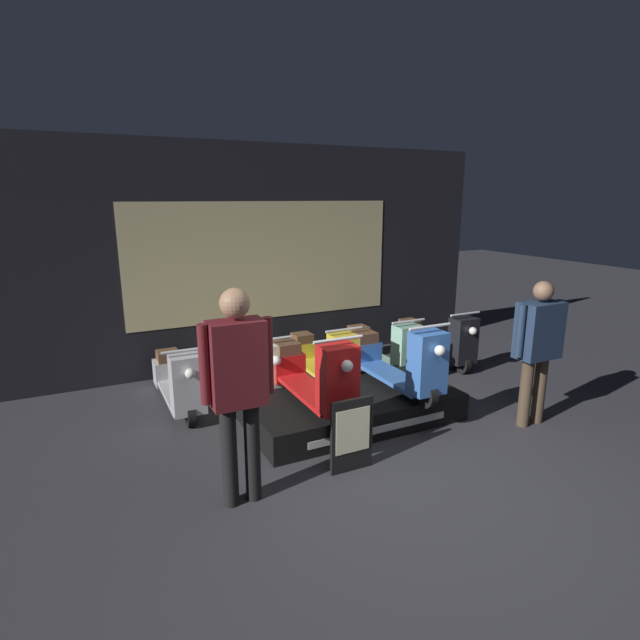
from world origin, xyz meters
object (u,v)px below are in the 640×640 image
at_px(scooter_backrow_1, 256,369).
at_px(person_left_browsing, 238,380).
at_px(price_sign_board, 352,435).
at_px(scooter_display_right, 396,361).
at_px(person_right_browsing, 538,341).
at_px(scooter_backrow_2, 323,359).
at_px(scooter_backrow_0, 179,381).
at_px(scooter_display_left, 312,376).
at_px(scooter_backrow_3, 383,349).
at_px(scooter_backrow_4, 437,341).

bearing_deg(scooter_backrow_1, person_left_browsing, -111.83).
bearing_deg(price_sign_board, scooter_display_right, 39.13).
xyz_separation_m(scooter_backrow_1, person_right_browsing, (2.45, -2.18, 0.63)).
distance_m(scooter_backrow_2, person_left_browsing, 2.94).
distance_m(scooter_backrow_0, scooter_backrow_1, 0.96).
relative_size(scooter_backrow_0, person_left_browsing, 0.93).
bearing_deg(person_left_browsing, scooter_backrow_2, 49.85).
relative_size(scooter_display_right, person_left_browsing, 0.93).
height_order(scooter_backrow_1, price_sign_board, scooter_backrow_1).
xyz_separation_m(scooter_display_left, person_right_browsing, (2.26, -0.89, 0.32)).
bearing_deg(scooter_backrow_3, scooter_display_right, -118.03).
xyz_separation_m(person_left_browsing, person_right_browsing, (3.32, 0.00, -0.11)).
height_order(scooter_backrow_1, person_left_browsing, person_left_browsing).
bearing_deg(scooter_backrow_4, person_left_browsing, -149.96).
bearing_deg(scooter_backrow_3, scooter_backrow_2, 180.00).
distance_m(scooter_display_left, scooter_backrow_2, 1.54).
height_order(scooter_backrow_4, price_sign_board, scooter_backrow_4).
height_order(scooter_display_right, scooter_backrow_2, scooter_display_right).
xyz_separation_m(person_right_browsing, price_sign_board, (-2.27, 0.02, -0.61)).
height_order(scooter_display_left, price_sign_board, scooter_display_left).
bearing_deg(scooter_display_right, scooter_backrow_1, 133.94).
relative_size(scooter_display_right, scooter_backrow_2, 1.00).
distance_m(person_left_browsing, price_sign_board, 1.27).
xyz_separation_m(scooter_display_right, scooter_backrow_2, (-0.28, 1.29, -0.31)).
relative_size(scooter_backrow_1, person_left_browsing, 0.93).
height_order(scooter_display_right, scooter_backrow_4, scooter_display_right).
xyz_separation_m(scooter_display_left, price_sign_board, (-0.01, -0.87, -0.28)).
bearing_deg(scooter_backrow_3, person_right_browsing, -76.54).
xyz_separation_m(scooter_backrow_1, scooter_backrow_3, (1.93, 0.00, 0.00)).
distance_m(scooter_display_left, scooter_backrow_3, 2.19).
bearing_deg(scooter_backrow_4, price_sign_board, -141.55).
relative_size(scooter_backrow_0, person_right_browsing, 1.04).
bearing_deg(scooter_display_left, person_left_browsing, -140.04).
bearing_deg(scooter_backrow_1, person_right_browsing, -41.63).
relative_size(scooter_backrow_4, person_left_browsing, 0.93).
relative_size(scooter_backrow_3, scooter_backrow_4, 1.00).
bearing_deg(scooter_backrow_1, scooter_backrow_2, 0.00).
bearing_deg(scooter_backrow_4, person_right_browsing, -101.50).
bearing_deg(scooter_backrow_1, scooter_backrow_0, 180.00).
distance_m(scooter_backrow_2, person_right_browsing, 2.71).
relative_size(scooter_display_left, scooter_backrow_3, 1.00).
height_order(scooter_backrow_0, person_right_browsing, person_right_browsing).
relative_size(scooter_backrow_4, person_right_browsing, 1.04).
height_order(scooter_display_right, person_left_browsing, person_left_browsing).
xyz_separation_m(scooter_backrow_3, price_sign_board, (-1.75, -2.16, 0.03)).
height_order(scooter_display_right, scooter_backrow_3, scooter_display_right).
xyz_separation_m(scooter_backrow_4, price_sign_board, (-2.72, -2.16, 0.03)).
xyz_separation_m(scooter_backrow_2, scooter_backrow_4, (1.93, 0.00, 0.00)).
bearing_deg(scooter_backrow_1, scooter_display_left, -81.70).
bearing_deg(person_left_browsing, scooter_display_left, 39.96).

